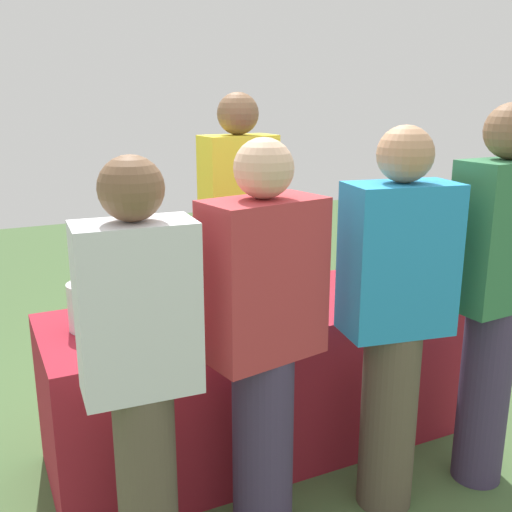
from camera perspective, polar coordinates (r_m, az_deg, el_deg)
name	(u,v)px	position (r m, az deg, el deg)	size (l,w,h in m)	color
ground_plane	(256,444)	(3.18, 0.00, -17.53)	(12.00, 12.00, 0.00)	#476638
tasting_table	(256,378)	(3.00, 0.00, -11.54)	(1.98, 0.72, 0.74)	maroon
wine_bottle_0	(115,290)	(2.77, -13.28, -3.20)	(0.08, 0.08, 0.33)	black
wine_bottle_1	(237,279)	(2.91, -1.86, -2.24)	(0.08, 0.08, 0.30)	black
wine_bottle_2	(287,276)	(2.97, 2.99, -1.91)	(0.07, 0.07, 0.30)	black
wine_bottle_3	(308,266)	(3.12, 4.99, -0.96)	(0.07, 0.07, 0.32)	black
wine_glass_0	(139,321)	(2.45, -11.14, -6.11)	(0.07, 0.07, 0.14)	silver
wine_glass_1	(344,280)	(2.94, 8.44, -2.30)	(0.06, 0.06, 0.14)	silver
wine_glass_2	(371,282)	(2.93, 10.90, -2.44)	(0.08, 0.08, 0.14)	silver
ice_bucket	(91,306)	(2.65, -15.45, -4.61)	(0.20, 0.20, 0.20)	silver
server_pouring	(239,233)	(3.46, -1.66, 2.20)	(0.42, 0.24, 1.73)	black
guest_0	(141,370)	(2.05, -10.92, -10.63)	(0.39, 0.23, 1.54)	brown
guest_1	(263,339)	(2.23, 0.69, -7.95)	(0.47, 0.31, 1.58)	#3F3351
guest_2	(395,315)	(2.47, 13.12, -5.52)	(0.46, 0.30, 1.61)	brown
guest_3	(495,288)	(2.74, 21.90, -2.85)	(0.41, 0.24, 1.69)	#3F3351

